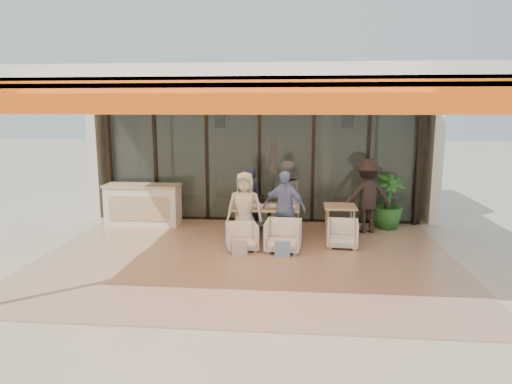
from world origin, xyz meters
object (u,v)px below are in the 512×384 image
diner_navy (249,200)px  side_table (340,210)px  chair_near_left (242,236)px  potted_palm (388,201)px  chair_far_right (285,216)px  host_counter (143,205)px  diner_periwinkle (284,208)px  side_chair (343,232)px  dining_table (265,208)px  diner_cream (245,208)px  diner_grey (285,197)px  chair_far_left (251,214)px  standing_woman (367,196)px  chair_near_right (283,234)px

diner_navy → side_table: 2.09m
chair_near_left → potted_palm: potted_palm is taller
chair_far_right → side_table: side_table is taller
chair_near_left → chair_far_right: bearing=51.6°
diner_navy → host_counter: bearing=-23.1°
diner_periwinkle → side_chair: size_ratio=2.46×
dining_table → diner_cream: (-0.41, -0.46, 0.09)m
chair_far_right → diner_grey: bearing=97.4°
diner_grey → chair_far_left: bearing=-42.0°
diner_grey → potted_palm: diner_grey is taller
diner_grey → diner_cream: bearing=35.7°
potted_palm → side_table: bearing=-143.6°
potted_palm → standing_woman: bearing=-141.6°
chair_far_left → diner_navy: (0.00, -0.50, 0.44)m
chair_far_right → side_table: (1.23, -0.76, 0.33)m
chair_far_right → diner_navy: bearing=38.2°
dining_table → chair_far_right: (0.43, 0.94, -0.38)m
chair_near_right → standing_woman: (1.90, 1.60, 0.51)m
standing_woman → chair_far_right: bearing=-20.5°
diner_periwinkle → dining_table: bearing=148.9°
chair_near_left → diner_navy: 1.47m
chair_near_left → standing_woman: standing_woman is taller
chair_far_left → side_table: size_ratio=0.88×
chair_near_right → diner_periwinkle: (0.00, 0.50, 0.44)m
chair_far_right → diner_periwinkle: size_ratio=0.38×
host_counter → side_chair: size_ratio=2.85×
dining_table → side_table: size_ratio=2.01×
side_table → side_chair: (0.00, -0.75, -0.31)m
diner_navy → side_chair: diner_navy is taller
diner_grey → side_table: diner_grey is taller
dining_table → diner_periwinkle: 0.64m
host_counter → side_chair: bearing=-16.6°
diner_grey → standing_woman: (1.90, 0.20, 0.02)m
dining_table → diner_grey: (0.43, 0.44, 0.17)m
host_counter → side_table: 4.81m
side_table → host_counter: bearing=172.0°
chair_near_left → diner_grey: diner_grey is taller
side_chair → chair_far_right: bearing=134.7°
dining_table → potted_palm: (2.87, 1.08, -0.01)m
chair_far_right → chair_near_left: size_ratio=0.96×
diner_navy → diner_grey: diner_grey is taller
diner_periwinkle → side_chair: 1.33m
diner_cream → standing_woman: standing_woman is taller
standing_woman → potted_palm: standing_woman is taller
diner_cream → side_chair: 2.13m
diner_cream → chair_far_left: bearing=90.8°
side_chair → diner_navy: bearing=159.5°
diner_periwinkle → chair_near_left: bearing=-133.5°
diner_grey → diner_periwinkle: diner_grey is taller
chair_near_left → side_chair: bearing=-3.8°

